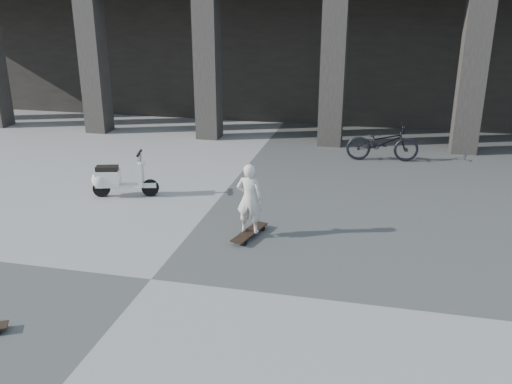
% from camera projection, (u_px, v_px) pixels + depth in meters
% --- Properties ---
extents(ground, '(90.00, 90.00, 0.00)m').
position_uv_depth(ground, '(151.00, 279.00, 7.97)').
color(ground, '#484845').
rests_on(ground, ground).
extents(colonnade, '(28.00, 8.82, 6.00)m').
position_uv_depth(colonnade, '(298.00, 24.00, 19.59)').
color(colonnade, black).
rests_on(colonnade, ground).
extents(longboard, '(0.46, 0.99, 0.10)m').
position_uv_depth(longboard, '(250.00, 233.00, 9.38)').
color(longboard, black).
rests_on(longboard, ground).
extents(child, '(0.45, 0.30, 1.22)m').
position_uv_depth(child, '(249.00, 198.00, 9.16)').
color(child, silver).
rests_on(child, longboard).
extents(scooter, '(1.34, 0.63, 0.95)m').
position_uv_depth(scooter, '(114.00, 179.00, 11.20)').
color(scooter, black).
rests_on(scooter, ground).
extents(bicycle, '(1.86, 0.82, 0.95)m').
position_uv_depth(bicycle, '(383.00, 142.00, 13.69)').
color(bicycle, black).
rests_on(bicycle, ground).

